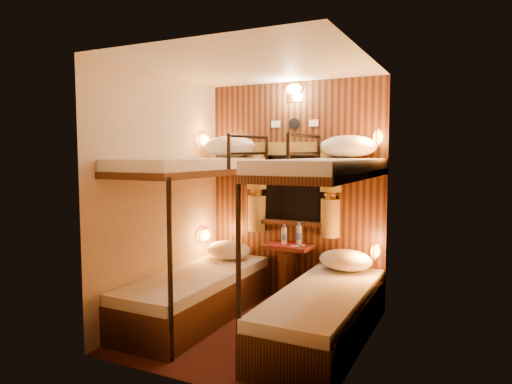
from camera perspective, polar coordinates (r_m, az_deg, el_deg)
The scene contains 22 objects.
floor at distance 4.38m, azimuth -0.42°, elevation -16.96°, with size 2.10×2.10×0.00m, color black.
ceiling at distance 4.14m, azimuth -0.44°, elevation 15.58°, with size 2.10×2.10×0.00m, color silver.
wall_back at distance 5.05m, azimuth 4.89°, elevation -0.03°, with size 2.40×2.40×0.00m, color #C6B293.
wall_front at distance 3.19m, azimuth -8.87°, elevation -2.95°, with size 2.40×2.40×0.00m, color #C6B293.
wall_left at distance 4.62m, azimuth -11.59°, elevation -0.57°, with size 2.40×2.40×0.00m, color #C6B293.
wall_right at distance 3.76m, azimuth 13.37°, elevation -1.85°, with size 2.40×2.40×0.00m, color #C6B293.
back_panel at distance 5.04m, azimuth 4.83°, elevation -0.04°, with size 2.00×0.03×2.40m, color black.
bunk_left at distance 4.58m, azimuth -7.39°, elevation -8.70°, with size 0.72×1.90×1.82m.
bunk_right at distance 4.04m, azimuth 8.43°, elevation -10.59°, with size 0.72×1.90×1.82m.
window at distance 5.01m, azimuth 4.70°, elevation -0.29°, with size 1.00×0.12×0.79m.
curtains at distance 4.97m, azimuth 4.57°, elevation 0.63°, with size 1.10×0.22×1.00m.
back_fixtures at distance 5.02m, azimuth 4.77°, elevation 11.90°, with size 0.54×0.09×0.48m.
reading_lamps at distance 4.72m, azimuth 3.36°, elevation 0.12°, with size 2.00×0.20×1.25m.
table at distance 5.00m, azimuth 3.99°, elevation -9.22°, with size 0.50×0.34×0.66m.
bottle_left at distance 4.93m, azimuth 3.55°, elevation -5.51°, with size 0.06×0.06×0.21m.
bottle_right at distance 4.93m, azimuth 5.39°, elevation -5.39°, with size 0.07×0.07×0.24m.
sachet_a at distance 4.86m, azimuth 4.90°, elevation -6.75°, with size 0.09×0.07×0.01m, color silver.
sachet_b at distance 4.93m, azimuth 5.68°, elevation -6.59°, with size 0.07×0.05×0.00m, color silver.
pillow_lower_left at distance 5.12m, azimuth -3.42°, elevation -7.23°, with size 0.51×0.37×0.20m, color silver.
pillow_lower_right at distance 4.70m, azimuth 11.14°, elevation -8.34°, with size 0.54×0.38×0.21m, color silver.
pillow_upper_left at distance 5.03m, azimuth -3.32°, elevation 5.71°, with size 0.59×0.42×0.23m, color silver.
pillow_upper_right at distance 4.61m, azimuth 11.49°, elevation 5.62°, with size 0.56×0.40×0.22m, color silver.
Camera 1 is at (1.81, -3.64, 1.63)m, focal length 32.00 mm.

